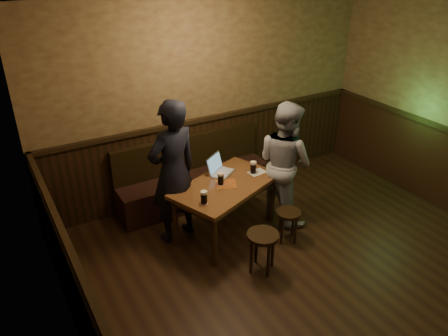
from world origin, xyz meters
TOP-DOWN VIEW (x-y plane):
  - room at (0.00, 0.22)m, footprint 5.04×6.04m
  - bench at (-0.44, 2.75)m, footprint 2.20×0.50m
  - pub_table at (-0.44, 1.84)m, footprint 1.52×1.19m
  - stool_left at (-0.46, 1.02)m, footprint 0.39×0.39m
  - stool_right at (0.14, 1.32)m, footprint 0.38×0.38m
  - pint_left at (-0.88, 1.58)m, footprint 0.10×0.10m
  - pint_mid at (-0.51, 1.86)m, footprint 0.10×0.10m
  - pint_right at (-0.00, 1.91)m, footprint 0.10×0.10m
  - laptop at (-0.38, 2.13)m, footprint 0.42×0.40m
  - menu at (0.05, 1.90)m, footprint 0.23×0.17m
  - person_suit at (-1.02, 2.10)m, footprint 0.73×0.55m
  - person_grey at (0.40, 1.79)m, footprint 0.72×0.87m

SIDE VIEW (x-z plane):
  - bench at x=-0.44m, z-range -0.16..0.79m
  - stool_right at x=0.14m, z-range 0.12..0.54m
  - stool_left at x=-0.46m, z-range 0.15..0.63m
  - pub_table at x=-0.44m, z-range 0.26..0.98m
  - menu at x=0.05m, z-range 0.72..0.72m
  - laptop at x=-0.38m, z-range 0.66..0.89m
  - pint_left at x=-0.88m, z-range 0.71..0.87m
  - pint_mid at x=-0.51m, z-range 0.71..0.87m
  - pint_right at x=0.00m, z-range 0.71..0.88m
  - person_grey at x=0.40m, z-range 0.00..1.63m
  - person_suit at x=-1.02m, z-range 0.00..1.81m
  - room at x=0.00m, z-range -0.22..2.62m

